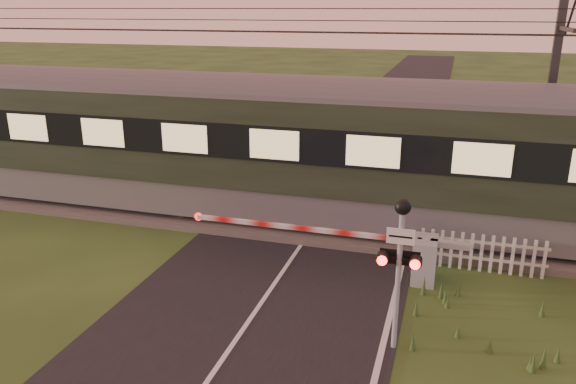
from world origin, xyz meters
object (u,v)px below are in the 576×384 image
(catenary_mast, at_px, (550,100))
(boom_gate, at_px, (410,256))
(picket_fence, at_px, (481,253))
(crossing_signal, at_px, (400,249))

(catenary_mast, bearing_deg, boom_gate, -122.86)
(picket_fence, distance_m, catenary_mast, 5.44)
(crossing_signal, xyz_separation_m, picket_fence, (1.64, 3.89, -1.56))
(crossing_signal, height_order, picket_fence, crossing_signal)
(boom_gate, relative_size, picket_fence, 2.24)
(picket_fence, relative_size, catenary_mast, 0.44)
(boom_gate, bearing_deg, catenary_mast, 57.14)
(crossing_signal, relative_size, picket_fence, 0.98)
(crossing_signal, distance_m, catenary_mast, 8.79)
(boom_gate, xyz_separation_m, crossing_signal, (-0.02, -2.97, 1.45))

